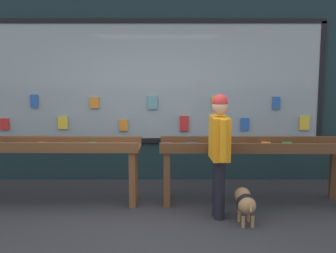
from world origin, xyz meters
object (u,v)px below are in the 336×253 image
(display_table_left, at_px, (45,152))
(display_table_right, at_px, (251,152))
(small_dog, at_px, (244,202))
(person_browsing, at_px, (218,147))

(display_table_left, relative_size, display_table_right, 1.00)
(display_table_left, distance_m, display_table_right, 2.96)
(display_table_left, bearing_deg, small_dog, -17.03)
(person_browsing, distance_m, small_dog, 0.79)
(display_table_left, xyz_separation_m, display_table_right, (2.96, 0.00, -0.00))
(display_table_left, relative_size, small_dog, 4.53)
(display_table_right, bearing_deg, small_dog, -105.54)
(display_table_left, bearing_deg, display_table_right, 0.02)
(display_table_right, distance_m, small_dog, 0.99)
(display_table_left, xyz_separation_m, small_dog, (2.73, -0.84, -0.48))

